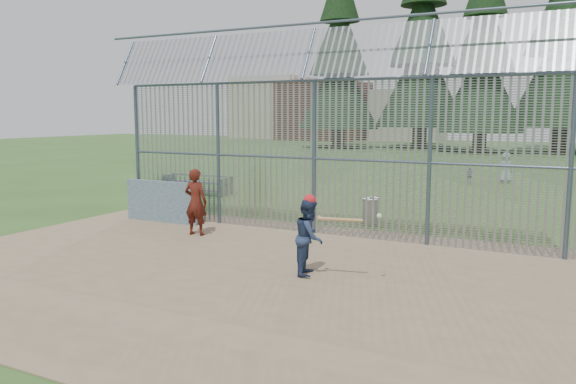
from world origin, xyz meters
The scene contains 13 objects.
ground centered at (0.00, 0.00, 0.00)m, with size 120.00×120.00×0.00m, color #2D511E.
dirt_infield centered at (0.00, -0.50, 0.01)m, with size 14.00×10.00×0.02m, color #756047.
dugout_wall centered at (-4.60, 2.90, 0.62)m, with size 2.50×0.12×1.20m, color #38566B.
batter centered at (1.53, -0.08, 0.77)m, with size 0.72×0.56×1.49m, color navy.
onlooker centered at (-2.63, 1.88, 0.89)m, with size 0.63×0.42×1.74m, color maroon.
bg_kid_standing centered at (3.30, 17.61, 0.71)m, with size 0.69×0.45×1.42m, color gray.
bg_kid_seated centered at (1.89, 16.49, 0.39)m, with size 0.45×0.19×0.78m, color slate.
batting_gear centered at (1.74, -0.12, 1.42)m, with size 1.62×0.39×0.46m.
trash_can centered at (0.93, 5.49, 0.38)m, with size 0.56×0.56×0.82m.
bleacher centered at (-7.34, 8.37, 0.41)m, with size 3.00×0.95×0.72m.
backstop_fence centered at (1.81, 3.43, 2.36)m, with size 20.09×0.81×5.30m.
conifer_row centered at (1.93, 41.51, 10.83)m, with size 38.48×12.26×20.20m.
distant_buildings centered at (-23.18, 56.49, 3.60)m, with size 26.50×10.50×8.00m.
Camera 1 is at (6.03, -9.83, 3.14)m, focal length 35.00 mm.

